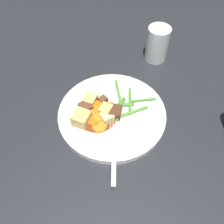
{
  "coord_description": "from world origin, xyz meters",
  "views": [
    {
      "loc": [
        0.2,
        0.29,
        0.49
      ],
      "look_at": [
        0.0,
        0.0,
        0.02
      ],
      "focal_mm": 38.17,
      "sensor_mm": 36.0,
      "label": 1
    }
  ],
  "objects_px": {
    "potato_chunk_3": "(90,100)",
    "fork": "(114,146)",
    "potato_chunk_0": "(82,119)",
    "dinner_plate": "(112,114)",
    "carrot_slice_1": "(94,112)",
    "carrot_slice_6": "(99,118)",
    "potato_chunk_1": "(107,117)",
    "carrot_slice_3": "(93,120)",
    "carrot_slice_2": "(97,106)",
    "carrot_slice_5": "(110,108)",
    "carrot_slice_4": "(79,115)",
    "carrot_slice_0": "(87,117)",
    "potato_chunk_2": "(106,110)",
    "water_glass": "(157,44)",
    "carrot_slice_7": "(99,126)",
    "meat_chunk_1": "(86,108)",
    "meat_chunk_0": "(115,112)",
    "meat_chunk_2": "(103,100)"
  },
  "relations": [
    {
      "from": "carrot_slice_7",
      "to": "water_glass",
      "type": "xyz_separation_m",
      "value": [
        -0.29,
        -0.13,
        0.03
      ]
    },
    {
      "from": "potato_chunk_1",
      "to": "fork",
      "type": "xyz_separation_m",
      "value": [
        0.03,
        0.07,
        -0.01
      ]
    },
    {
      "from": "carrot_slice_3",
      "to": "carrot_slice_7",
      "type": "xyz_separation_m",
      "value": [
        -0.0,
        0.02,
        -0.0
      ]
    },
    {
      "from": "dinner_plate",
      "to": "carrot_slice_3",
      "type": "relative_size",
      "value": 8.73
    },
    {
      "from": "dinner_plate",
      "to": "carrot_slice_3",
      "type": "xyz_separation_m",
      "value": [
        0.06,
        -0.0,
        0.01
      ]
    },
    {
      "from": "carrot_slice_0",
      "to": "fork",
      "type": "height_order",
      "value": "carrot_slice_0"
    },
    {
      "from": "carrot_slice_5",
      "to": "meat_chunk_0",
      "type": "relative_size",
      "value": 0.97
    },
    {
      "from": "carrot_slice_6",
      "to": "potato_chunk_2",
      "type": "distance_m",
      "value": 0.03
    },
    {
      "from": "carrot_slice_5",
      "to": "meat_chunk_0",
      "type": "distance_m",
      "value": 0.02
    },
    {
      "from": "potato_chunk_0",
      "to": "dinner_plate",
      "type": "bearing_deg",
      "value": 169.23
    },
    {
      "from": "carrot_slice_3",
      "to": "carrot_slice_5",
      "type": "bearing_deg",
      "value": -173.05
    },
    {
      "from": "carrot_slice_3",
      "to": "carrot_slice_4",
      "type": "height_order",
      "value": "carrot_slice_3"
    },
    {
      "from": "carrot_slice_6",
      "to": "meat_chunk_1",
      "type": "distance_m",
      "value": 0.05
    },
    {
      "from": "carrot_slice_1",
      "to": "carrot_slice_2",
      "type": "distance_m",
      "value": 0.02
    },
    {
      "from": "carrot_slice_4",
      "to": "carrot_slice_5",
      "type": "distance_m",
      "value": 0.08
    },
    {
      "from": "carrot_slice_1",
      "to": "carrot_slice_6",
      "type": "xyz_separation_m",
      "value": [
        -0.0,
        0.02,
        -0.0
      ]
    },
    {
      "from": "carrot_slice_1",
      "to": "carrot_slice_4",
      "type": "xyz_separation_m",
      "value": [
        0.03,
        -0.01,
        -0.0
      ]
    },
    {
      "from": "dinner_plate",
      "to": "fork",
      "type": "bearing_deg",
      "value": 58.1
    },
    {
      "from": "carrot_slice_1",
      "to": "carrot_slice_7",
      "type": "bearing_deg",
      "value": 74.31
    },
    {
      "from": "carrot_slice_3",
      "to": "potato_chunk_3",
      "type": "bearing_deg",
      "value": -115.63
    },
    {
      "from": "carrot_slice_1",
      "to": "potato_chunk_1",
      "type": "xyz_separation_m",
      "value": [
        -0.01,
        0.03,
        0.0
      ]
    },
    {
      "from": "potato_chunk_2",
      "to": "water_glass",
      "type": "relative_size",
      "value": 0.3
    },
    {
      "from": "carrot_slice_3",
      "to": "fork",
      "type": "xyz_separation_m",
      "value": [
        -0.0,
        0.08,
        -0.0
      ]
    },
    {
      "from": "carrot_slice_5",
      "to": "carrot_slice_1",
      "type": "bearing_deg",
      "value": -17.29
    },
    {
      "from": "carrot_slice_4",
      "to": "fork",
      "type": "relative_size",
      "value": 0.18
    },
    {
      "from": "carrot_slice_3",
      "to": "water_glass",
      "type": "xyz_separation_m",
      "value": [
        -0.29,
        -0.11,
        0.03
      ]
    },
    {
      "from": "potato_chunk_1",
      "to": "potato_chunk_2",
      "type": "height_order",
      "value": "potato_chunk_2"
    },
    {
      "from": "dinner_plate",
      "to": "meat_chunk_1",
      "type": "distance_m",
      "value": 0.07
    },
    {
      "from": "carrot_slice_0",
      "to": "carrot_slice_6",
      "type": "distance_m",
      "value": 0.03
    },
    {
      "from": "potato_chunk_3",
      "to": "fork",
      "type": "distance_m",
      "value": 0.14
    },
    {
      "from": "potato_chunk_1",
      "to": "carrot_slice_5",
      "type": "bearing_deg",
      "value": -137.27
    },
    {
      "from": "carrot_slice_7",
      "to": "potato_chunk_0",
      "type": "xyz_separation_m",
      "value": [
        0.03,
        -0.04,
        0.01
      ]
    },
    {
      "from": "carrot_slice_6",
      "to": "meat_chunk_1",
      "type": "xyz_separation_m",
      "value": [
        0.01,
        -0.04,
        0.0
      ]
    },
    {
      "from": "potato_chunk_1",
      "to": "potato_chunk_3",
      "type": "bearing_deg",
      "value": -85.62
    },
    {
      "from": "meat_chunk_1",
      "to": "potato_chunk_2",
      "type": "bearing_deg",
      "value": 135.74
    },
    {
      "from": "potato_chunk_2",
      "to": "carrot_slice_2",
      "type": "bearing_deg",
      "value": -73.49
    },
    {
      "from": "carrot_slice_1",
      "to": "carrot_slice_2",
      "type": "relative_size",
      "value": 1.01
    },
    {
      "from": "potato_chunk_3",
      "to": "carrot_slice_6",
      "type": "bearing_deg",
      "value": 81.04
    },
    {
      "from": "meat_chunk_2",
      "to": "carrot_slice_2",
      "type": "bearing_deg",
      "value": 16.22
    },
    {
      "from": "carrot_slice_1",
      "to": "carrot_slice_7",
      "type": "xyz_separation_m",
      "value": [
        0.01,
        0.04,
        -0.0
      ]
    },
    {
      "from": "carrot_slice_0",
      "to": "carrot_slice_7",
      "type": "distance_m",
      "value": 0.04
    },
    {
      "from": "carrot_slice_3",
      "to": "potato_chunk_3",
      "type": "relative_size",
      "value": 0.92
    },
    {
      "from": "meat_chunk_1",
      "to": "meat_chunk_2",
      "type": "distance_m",
      "value": 0.05
    },
    {
      "from": "carrot_slice_3",
      "to": "meat_chunk_1",
      "type": "xyz_separation_m",
      "value": [
        -0.0,
        -0.04,
        0.0
      ]
    },
    {
      "from": "carrot_slice_0",
      "to": "potato_chunk_3",
      "type": "height_order",
      "value": "potato_chunk_3"
    },
    {
      "from": "carrot_slice_2",
      "to": "meat_chunk_1",
      "type": "height_order",
      "value": "meat_chunk_1"
    },
    {
      "from": "meat_chunk_2",
      "to": "potato_chunk_0",
      "type": "bearing_deg",
      "value": 18.4
    },
    {
      "from": "carrot_slice_2",
      "to": "carrot_slice_4",
      "type": "xyz_separation_m",
      "value": [
        0.05,
        -0.0,
        -0.0
      ]
    },
    {
      "from": "potato_chunk_0",
      "to": "carrot_slice_2",
      "type": "bearing_deg",
      "value": -160.68
    },
    {
      "from": "dinner_plate",
      "to": "carrot_slice_1",
      "type": "height_order",
      "value": "carrot_slice_1"
    }
  ]
}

